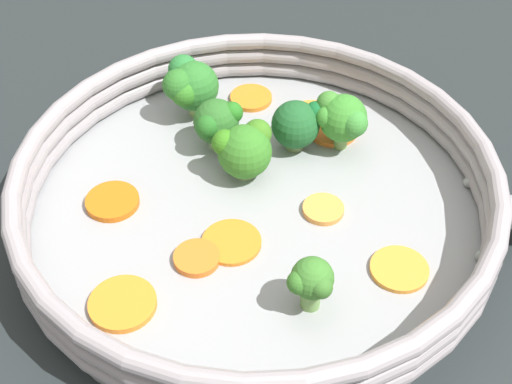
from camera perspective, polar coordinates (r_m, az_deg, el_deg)
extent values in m
plane|color=#212627|center=(0.55, 0.00, -2.28)|extent=(4.00, 4.00, 0.00)
cylinder|color=#939699|center=(0.55, 0.00, -1.71)|extent=(0.35, 0.35, 0.02)
torus|color=#989094|center=(0.54, 0.00, -0.60)|extent=(0.36, 0.36, 0.01)
torus|color=#989094|center=(0.53, 0.00, 0.50)|extent=(0.36, 0.36, 0.01)
torus|color=#989094|center=(0.52, 0.00, 1.63)|extent=(0.36, 0.36, 0.01)
sphere|color=#909B9A|center=(0.53, 17.59, -4.91)|extent=(0.01, 0.01, 0.01)
sphere|color=#949896|center=(0.58, 16.68, 0.75)|extent=(0.01, 0.01, 0.01)
cylinder|color=orange|center=(0.51, 11.39, -6.06)|extent=(0.06, 0.06, 0.00)
cylinder|color=orange|center=(0.51, -4.76, -5.28)|extent=(0.04, 0.04, 0.01)
cylinder|color=orange|center=(0.61, 6.13, 4.97)|extent=(0.06, 0.06, 0.00)
cylinder|color=#F49640|center=(0.54, 5.40, -1.38)|extent=(0.04, 0.04, 0.00)
cylinder|color=orange|center=(0.55, -11.41, -0.74)|extent=(0.06, 0.06, 0.01)
cylinder|color=orange|center=(0.62, 4.32, 6.10)|extent=(0.05, 0.05, 0.00)
cylinder|color=orange|center=(0.64, -0.40, 7.54)|extent=(0.05, 0.05, 0.00)
cylinder|color=orange|center=(0.49, -10.63, -8.77)|extent=(0.06, 0.06, 0.00)
cylinder|color=orange|center=(0.52, -2.25, -3.94)|extent=(0.05, 0.05, 0.00)
cylinder|color=#6F884F|center=(0.59, 3.53, 3.99)|extent=(0.02, 0.02, 0.01)
sphere|color=#1D5828|center=(0.58, 3.61, 5.30)|extent=(0.04, 0.04, 0.04)
sphere|color=#135D29|center=(0.58, 4.79, 6.38)|extent=(0.02, 0.02, 0.02)
sphere|color=#224E2E|center=(0.58, 2.33, 5.93)|extent=(0.02, 0.02, 0.02)
cylinder|color=#8CB15E|center=(0.63, -4.88, 6.93)|extent=(0.01, 0.01, 0.02)
sphere|color=#2C712A|center=(0.61, -4.99, 8.45)|extent=(0.04, 0.04, 0.04)
sphere|color=#2C6F26|center=(0.60, -6.23, 8.51)|extent=(0.03, 0.03, 0.03)
sphere|color=#287332|center=(0.62, -5.83, 9.70)|extent=(0.03, 0.03, 0.03)
sphere|color=#307822|center=(0.60, -5.75, 7.91)|extent=(0.02, 0.02, 0.02)
cylinder|color=#85AD69|center=(0.59, -3.13, 4.31)|extent=(0.01, 0.01, 0.01)
sphere|color=#2C6626|center=(0.58, -3.20, 5.65)|extent=(0.04, 0.04, 0.04)
sphere|color=#236420|center=(0.57, -3.87, 5.27)|extent=(0.02, 0.02, 0.02)
sphere|color=#256F1D|center=(0.58, -1.92, 6.37)|extent=(0.02, 0.02, 0.02)
cylinder|color=#8BAD6C|center=(0.56, -0.90, 1.87)|extent=(0.02, 0.02, 0.01)
sphere|color=#347824|center=(0.55, -0.92, 3.25)|extent=(0.04, 0.04, 0.04)
sphere|color=#3C781F|center=(0.55, 0.11, 4.72)|extent=(0.02, 0.02, 0.02)
sphere|color=#357C1B|center=(0.55, -2.50, 3.96)|extent=(0.02, 0.02, 0.02)
cylinder|color=#70A050|center=(0.48, 4.40, -8.24)|extent=(0.01, 0.01, 0.02)
sphere|color=#3B792B|center=(0.46, 4.52, -6.88)|extent=(0.03, 0.03, 0.03)
sphere|color=#386F28|center=(0.46, 5.22, -7.59)|extent=(0.02, 0.02, 0.02)
sphere|color=#367426|center=(0.46, 3.44, -7.23)|extent=(0.02, 0.02, 0.02)
cylinder|color=#779C4D|center=(0.59, 6.80, 4.35)|extent=(0.01, 0.01, 0.02)
sphere|color=#37842B|center=(0.58, 6.97, 5.88)|extent=(0.04, 0.04, 0.04)
sphere|color=#3E7F2E|center=(0.58, 5.86, 7.05)|extent=(0.02, 0.02, 0.02)
sphere|color=#3A8B2E|center=(0.57, 5.70, 5.97)|extent=(0.02, 0.02, 0.02)
sphere|color=#398834|center=(0.57, 7.87, 5.46)|extent=(0.02, 0.02, 0.02)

